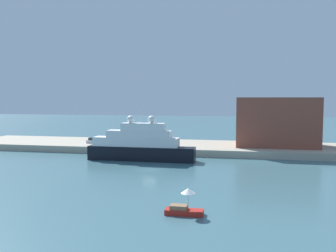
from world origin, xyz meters
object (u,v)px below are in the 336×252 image
object	(u,v)px
large_yacht	(140,145)
person_figure	(112,141)
small_motorboat	(184,206)
parked_car	(94,141)
harbor_building	(276,122)
mooring_bollard	(164,147)

from	to	relation	value
large_yacht	person_figure	xyz separation A→B (m)	(-10.72, 12.46, -0.81)
small_motorboat	parked_car	xyz separation A→B (m)	(-30.88, 46.87, 1.25)
harbor_building	parked_car	distance (m)	45.98
small_motorboat	mooring_bollard	xyz separation A→B (m)	(-11.25, 41.68, 0.94)
large_yacht	person_figure	distance (m)	16.46
large_yacht	small_motorboat	xyz separation A→B (m)	(14.75, -33.33, -2.26)
mooring_bollard	large_yacht	bearing A→B (deg)	-112.76
harbor_building	parked_car	world-z (taller)	harbor_building
harbor_building	large_yacht	bearing A→B (deg)	-149.05
parked_car	mooring_bollard	size ratio (longest dim) A/B	6.35
small_motorboat	parked_car	distance (m)	56.14
small_motorboat	mooring_bollard	distance (m)	43.18
parked_car	person_figure	world-z (taller)	person_figure
harbor_building	mooring_bollard	bearing A→B (deg)	-160.31
small_motorboat	parked_car	size ratio (longest dim) A/B	1.12
small_motorboat	parked_car	world-z (taller)	small_motorboat
harbor_building	parked_car	bearing A→B (deg)	-174.89
parked_car	person_figure	xyz separation A→B (m)	(5.40, -1.09, 0.19)
small_motorboat	person_figure	bearing A→B (deg)	119.09
large_yacht	mooring_bollard	distance (m)	9.15
large_yacht	mooring_bollard	world-z (taller)	large_yacht
parked_car	person_figure	bearing A→B (deg)	-11.37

